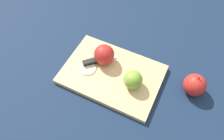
# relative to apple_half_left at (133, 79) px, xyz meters

# --- Properties ---
(ground_plane) EXTENTS (4.00, 4.00, 0.00)m
(ground_plane) POSITION_rel_apple_half_left_xyz_m (0.09, 0.00, -0.05)
(ground_plane) COLOR #14233D
(cutting_board) EXTENTS (0.41, 0.31, 0.02)m
(cutting_board) POSITION_rel_apple_half_left_xyz_m (0.09, 0.00, -0.04)
(cutting_board) COLOR tan
(cutting_board) RESTS_ON ground_plane
(apple_half_left) EXTENTS (0.07, 0.07, 0.07)m
(apple_half_left) POSITION_rel_apple_half_left_xyz_m (0.00, 0.00, 0.00)
(apple_half_left) COLOR olive
(apple_half_left) RESTS_ON cutting_board
(apple_half_right) EXTENTS (0.08, 0.08, 0.08)m
(apple_half_right) POSITION_rel_apple_half_left_xyz_m (0.15, -0.03, 0.01)
(apple_half_right) COLOR red
(apple_half_right) RESTS_ON cutting_board
(knife) EXTENTS (0.10, 0.12, 0.02)m
(knife) POSITION_rel_apple_half_left_xyz_m (0.18, 0.01, -0.03)
(knife) COLOR silver
(knife) RESTS_ON cutting_board
(apple_slice) EXTENTS (0.06, 0.06, 0.00)m
(apple_slice) POSITION_rel_apple_half_left_xyz_m (0.18, 0.04, -0.03)
(apple_slice) COLOR beige
(apple_slice) RESTS_ON cutting_board
(apple_whole) EXTENTS (0.08, 0.08, 0.10)m
(apple_whole) POSITION_rel_apple_half_left_xyz_m (-0.19, -0.11, -0.01)
(apple_whole) COLOR red
(apple_whole) RESTS_ON ground_plane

